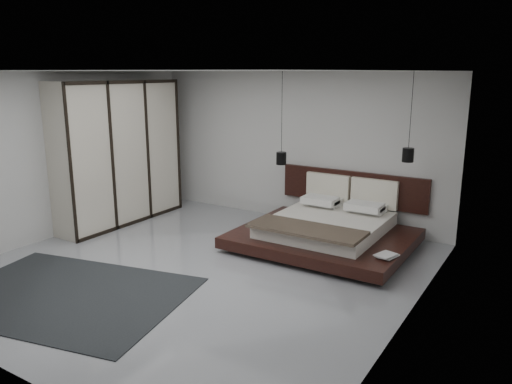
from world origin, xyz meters
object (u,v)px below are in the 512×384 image
Objects in this scene: lattice_screen at (159,144)px; pendant_right at (408,155)px; pendant_left at (281,158)px; bed at (327,229)px; wardrobe at (119,153)px; rug at (66,295)px.

pendant_right reaches higher than lattice_screen.
pendant_right is (2.22, 0.00, 0.25)m from pendant_left.
pendant_left is 1.19× the size of pendant_right.
pendant_right is at bearing -1.31° from lattice_screen.
wardrobe reaches higher than bed.
pendant_left is at bearing -2.27° from lattice_screen.
rug is (1.83, -2.71, -1.31)m from wardrobe.
bed is 1.67× the size of pendant_left.
rug is at bearing -128.79° from pendant_right.
lattice_screen is at bearing 117.08° from rug.
pendant_right is (5.25, -0.12, 0.25)m from lattice_screen.
pendant_left is 0.54× the size of rug.
pendant_left is 4.26m from rug.
pendant_left is 3.03m from wardrobe.
wardrobe is at bearing -166.16° from pendant_right.
lattice_screen reaches higher than rug.
pendant_left reaches higher than lattice_screen.
pendant_left is (-1.11, 0.42, 1.01)m from bed.
rug is at bearing -120.29° from bed.
bed is at bearing -20.68° from pendant_left.
pendant_right is at bearing 51.21° from rug.
bed is 1.98× the size of pendant_right.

